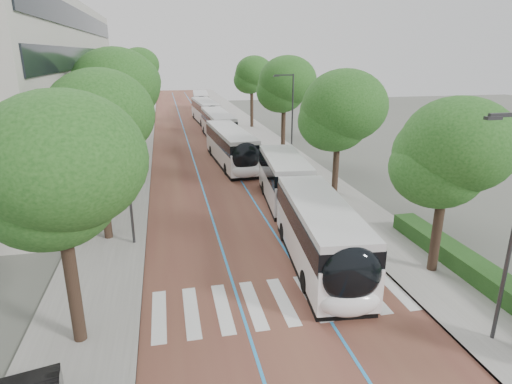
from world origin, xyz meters
TOP-DOWN VIEW (x-y plane):
  - ground at (0.00, 0.00)m, footprint 160.00×160.00m
  - road at (0.00, 40.00)m, footprint 11.00×140.00m
  - sidewalk_left at (-7.50, 40.00)m, footprint 4.00×140.00m
  - sidewalk_right at (7.50, 40.00)m, footprint 4.00×140.00m
  - kerb_left at (-5.60, 40.00)m, footprint 0.20×140.00m
  - kerb_right at (5.60, 40.00)m, footprint 0.20×140.00m
  - zebra_crossing at (0.20, 1.00)m, footprint 10.55×3.60m
  - lane_line_left at (-1.60, 40.00)m, footprint 0.12×126.00m
  - lane_line_right at (1.60, 40.00)m, footprint 0.12×126.00m
  - hedge at (9.10, 0.00)m, footprint 1.20×14.00m
  - streetlight_near at (6.62, -3.00)m, footprint 1.82×0.20m
  - streetlight_far at (6.62, 22.00)m, footprint 1.82×0.20m
  - lamp_post_left at (-6.10, 8.00)m, footprint 0.14×0.14m
  - trees_left at (-7.50, 27.13)m, footprint 6.09×60.48m
  - trees_right at (7.70, 21.92)m, footprint 5.83×46.88m
  - lead_bus at (3.06, 7.46)m, footprint 4.27×18.55m
  - bus_queued_0 at (1.69, 23.89)m, footprint 3.20×12.52m
  - bus_queued_1 at (2.06, 35.93)m, footprint 2.85×12.46m
  - bus_queued_2 at (1.94, 49.31)m, footprint 3.24×12.52m
  - bus_queued_3 at (2.41, 62.86)m, footprint 3.25×12.52m

SIDE VIEW (x-z plane):
  - ground at x=0.00m, z-range 0.00..0.00m
  - road at x=0.00m, z-range 0.00..0.02m
  - lane_line_left at x=-1.60m, z-range 0.02..0.03m
  - lane_line_right at x=1.60m, z-range 0.02..0.03m
  - zebra_crossing at x=0.20m, z-range 0.02..0.03m
  - sidewalk_left at x=-7.50m, z-range 0.00..0.12m
  - sidewalk_right at x=7.50m, z-range 0.00..0.12m
  - kerb_left at x=-5.60m, z-range -0.01..0.13m
  - kerb_right at x=5.60m, z-range -0.01..0.13m
  - hedge at x=9.10m, z-range 0.12..0.92m
  - bus_queued_0 at x=1.69m, z-range 0.02..3.22m
  - bus_queued_1 at x=2.06m, z-range 0.02..3.22m
  - bus_queued_2 at x=1.94m, z-range 0.02..3.22m
  - bus_queued_3 at x=2.41m, z-range 0.02..3.22m
  - lead_bus at x=3.06m, z-range 0.03..3.23m
  - lamp_post_left at x=-6.10m, z-range 0.12..8.12m
  - streetlight_near at x=6.62m, z-range 0.82..8.82m
  - streetlight_far at x=6.62m, z-range 0.82..8.82m
  - trees_right at x=7.70m, z-range 1.63..10.66m
  - trees_left at x=-7.50m, z-range 1.66..11.73m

